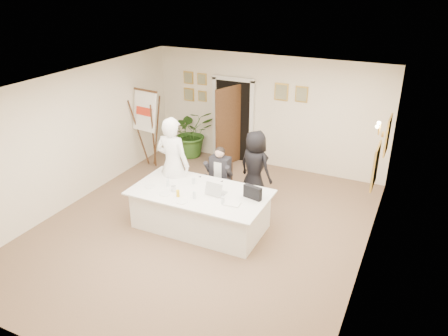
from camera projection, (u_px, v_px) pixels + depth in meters
floor at (201, 229)px, 8.51m from camera, size 7.00×7.00×0.00m
ceiling at (198, 87)px, 7.36m from camera, size 6.00×7.00×0.02m
wall_back at (267, 112)px, 10.81m from camera, size 6.00×0.10×2.80m
wall_front at (56, 272)px, 5.05m from camera, size 6.00×0.10×2.80m
wall_left at (73, 138)px, 9.11m from camera, size 0.10×7.00×2.80m
wall_right at (370, 196)px, 6.75m from camera, size 0.10×7.00×2.80m
doorway at (231, 123)px, 11.16m from camera, size 1.14×0.86×2.20m
pictures_back_wall at (237, 91)px, 10.92m from camera, size 3.40×0.06×0.80m
pictures_right_wall at (382, 149)px, 7.61m from camera, size 0.06×2.20×0.80m
wall_sconce at (380, 130)px, 7.49m from camera, size 0.20×0.30×0.24m
conference_table at (200, 209)px, 8.42m from camera, size 2.61×1.40×0.78m
seated_man at (219, 177)px, 9.11m from camera, size 0.62×0.65×1.33m
flip_chart at (149, 132)px, 10.89m from camera, size 0.70×0.48×1.97m
standing_man at (173, 164)px, 8.86m from camera, size 0.73×0.48×2.00m
standing_woman at (255, 167)px, 9.21m from camera, size 0.91×0.74×1.61m
potted_palm at (192, 132)px, 11.66m from camera, size 1.55×1.53×1.30m
laptop at (217, 186)px, 8.15m from camera, size 0.36×0.38×0.28m
laptop_bag at (253, 192)px, 7.96m from camera, size 0.37×0.17×0.25m
paper_stack at (232, 204)px, 7.79m from camera, size 0.30×0.22×0.03m
plate_left at (150, 186)px, 8.45m from camera, size 0.25×0.25×0.01m
plate_mid at (165, 194)px, 8.16m from camera, size 0.22×0.22×0.01m
plate_near at (182, 201)px, 7.89m from camera, size 0.27×0.27×0.01m
glass_a at (168, 183)px, 8.45m from camera, size 0.07×0.07×0.14m
glass_b at (194, 195)px, 7.98m from camera, size 0.06×0.06×0.14m
glass_c at (223, 200)px, 7.80m from camera, size 0.07×0.07×0.14m
glass_d at (194, 181)px, 8.53m from camera, size 0.08×0.08×0.14m
oj_glass at (178, 193)px, 8.05m from camera, size 0.07×0.07×0.13m
steel_jug at (174, 189)px, 8.25m from camera, size 0.12×0.12×0.11m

